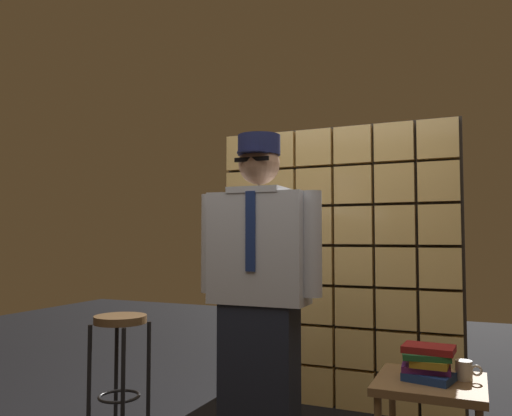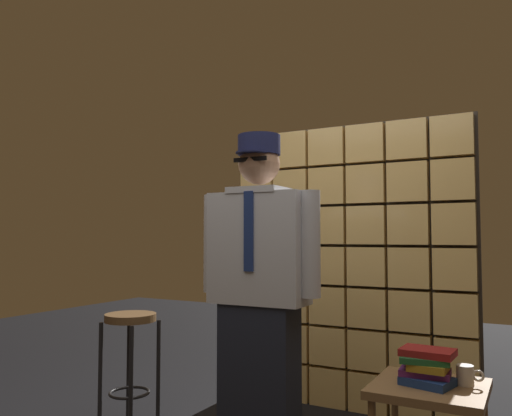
{
  "view_description": "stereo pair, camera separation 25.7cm",
  "coord_description": "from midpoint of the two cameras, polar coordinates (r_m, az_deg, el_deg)",
  "views": [
    {
      "loc": [
        0.98,
        -2.25,
        1.25
      ],
      "look_at": [
        -0.16,
        0.38,
        1.42
      ],
      "focal_mm": 35.66,
      "sensor_mm": 36.0,
      "label": 1
    },
    {
      "loc": [
        1.22,
        -2.13,
        1.25
      ],
      "look_at": [
        -0.16,
        0.38,
        1.42
      ],
      "focal_mm": 35.66,
      "sensor_mm": 36.0,
      "label": 2
    }
  ],
  "objects": [
    {
      "name": "coffee_mug",
      "position": [
        2.79,
        19.85,
        -16.77
      ],
      "size": [
        0.13,
        0.08,
        0.09
      ],
      "color": "silver",
      "rests_on": "side_table"
    },
    {
      "name": "glass_block_wall",
      "position": [
        3.87,
        6.96,
        -6.41
      ],
      "size": [
        1.82,
        0.1,
        2.12
      ],
      "color": "#F2C672",
      "rests_on": "ground"
    },
    {
      "name": "standing_person",
      "position": [
        2.88,
        -2.24,
        -9.21
      ],
      "size": [
        0.73,
        0.31,
        1.83
      ],
      "rotation": [
        0.0,
        0.0,
        0.02
      ],
      "color": "#1E2333",
      "rests_on": "ground"
    },
    {
      "name": "bar_stool",
      "position": [
        3.57,
        -17.1,
        -14.45
      ],
      "size": [
        0.34,
        0.34,
        0.74
      ],
      "color": "brown",
      "rests_on": "ground"
    },
    {
      "name": "book_stack",
      "position": [
        2.73,
        16.09,
        -16.35
      ],
      "size": [
        0.27,
        0.24,
        0.17
      ],
      "color": "navy",
      "rests_on": "side_table"
    },
    {
      "name": "side_table",
      "position": [
        2.77,
        16.37,
        -19.51
      ],
      "size": [
        0.52,
        0.52,
        0.54
      ],
      "color": "brown",
      "rests_on": "ground"
    }
  ]
}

